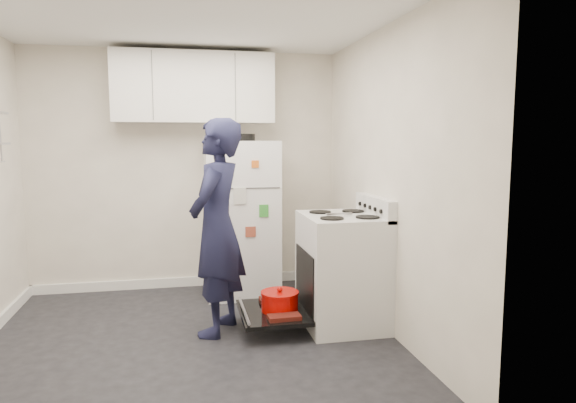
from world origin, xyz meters
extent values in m
cube|color=black|center=(0.00, 0.00, 0.00)|extent=(3.20, 3.20, 0.01)
cube|color=white|center=(0.00, 0.00, 2.50)|extent=(3.20, 3.20, 0.01)
cube|color=beige|center=(0.00, 1.60, 1.25)|extent=(3.20, 0.01, 2.50)
cube|color=beige|center=(0.00, -1.60, 1.25)|extent=(3.20, 0.01, 2.50)
cube|color=beige|center=(1.60, 0.00, 1.25)|extent=(0.01, 3.20, 2.50)
cube|color=white|center=(0.00, 1.59, 0.05)|extent=(3.20, 0.03, 0.10)
cube|color=silver|center=(1.28, 0.15, 0.46)|extent=(0.65, 0.76, 0.92)
cube|color=black|center=(1.21, 0.15, 0.40)|extent=(0.53, 0.60, 0.52)
cube|color=orange|center=(1.48, 0.15, 0.40)|extent=(0.02, 0.56, 0.46)
cylinder|color=black|center=(1.26, 0.15, 0.22)|extent=(0.34, 0.34, 0.02)
cube|color=silver|center=(1.56, 0.15, 1.01)|extent=(0.08, 0.76, 0.18)
cube|color=silver|center=(1.28, 0.15, 0.94)|extent=(0.65, 0.76, 0.03)
cube|color=#B2B2B7|center=(1.23, 0.10, 0.97)|extent=(0.22, 0.03, 0.01)
cube|color=black|center=(0.68, 0.15, 0.14)|extent=(0.55, 0.70, 0.03)
cylinder|color=#B2B2B7|center=(0.43, 0.15, 0.18)|extent=(0.02, 0.66, 0.02)
cylinder|color=#BA0702|center=(0.73, 0.14, 0.23)|extent=(0.31, 0.31, 0.14)
cylinder|color=#BA0702|center=(0.73, 0.14, 0.31)|extent=(0.32, 0.32, 0.02)
sphere|color=#BA0702|center=(0.73, 0.14, 0.34)|extent=(0.04, 0.04, 0.04)
cube|color=maroon|center=(0.73, -0.08, 0.18)|extent=(0.27, 0.14, 0.04)
cube|color=maroon|center=(0.73, 0.38, 0.18)|extent=(0.27, 0.14, 0.04)
cube|color=white|center=(0.54, 1.25, 0.78)|extent=(0.72, 0.70, 1.57)
cube|color=#4C4C4C|center=(0.54, 0.90, 1.12)|extent=(0.68, 0.01, 0.01)
cube|color=#B2B2B7|center=(0.26, 0.88, 1.24)|extent=(0.03, 0.03, 0.20)
cube|color=#B2B2B7|center=(0.26, 0.88, 0.82)|extent=(0.03, 0.03, 0.55)
cylinder|color=black|center=(0.54, 1.25, 1.60)|extent=(0.30, 0.30, 0.07)
cube|color=green|center=(0.72, 0.89, 0.90)|extent=(0.09, 0.01, 0.12)
cube|color=#EAF639|center=(0.39, 0.89, 1.28)|extent=(0.06, 0.01, 0.06)
cube|color=#A6462F|center=(0.59, 0.89, 0.70)|extent=(0.10, 0.01, 0.10)
cube|color=orange|center=(0.64, 0.89, 1.35)|extent=(0.07, 0.01, 0.07)
cube|color=silver|center=(0.49, 0.89, 1.05)|extent=(0.12, 0.01, 0.16)
cube|color=silver|center=(0.10, 1.43, 2.10)|extent=(1.60, 0.33, 0.70)
imported|color=#181A37|center=(0.22, 0.20, 0.88)|extent=(0.65, 0.76, 1.75)
camera|label=1|loc=(-0.05, -3.93, 1.59)|focal=32.00mm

